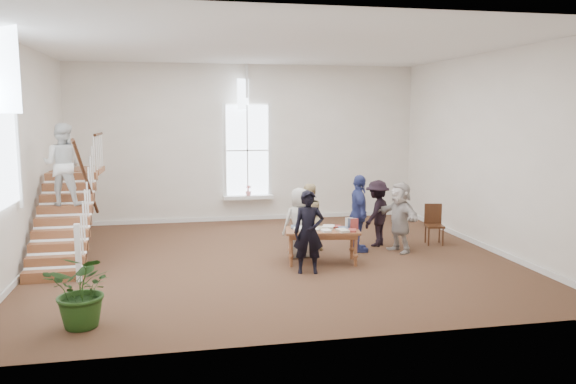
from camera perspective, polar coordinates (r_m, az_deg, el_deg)
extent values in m
plane|color=#44291B|center=(12.27, -1.46, -6.74)|extent=(10.00, 10.00, 0.00)
plane|color=silver|center=(16.34, -4.19, 4.95)|extent=(10.00, 0.00, 10.00)
plane|color=silver|center=(7.52, 4.34, 1.25)|extent=(10.00, 0.00, 10.00)
plane|color=silver|center=(12.10, -25.57, 3.08)|extent=(0.00, 9.00, 9.00)
plane|color=silver|center=(13.66, 19.70, 3.88)|extent=(0.00, 9.00, 9.00)
plane|color=white|center=(11.94, -1.54, 14.63)|extent=(10.00, 10.00, 0.00)
cube|color=white|center=(16.32, -4.05, -0.53)|extent=(1.45, 0.28, 0.10)
plane|color=white|center=(16.29, -4.15, 4.23)|extent=(2.60, 0.00, 2.60)
plane|color=white|center=(16.26, -4.21, 9.87)|extent=(0.60, 0.60, 0.85)
cube|color=white|center=(16.57, -4.10, -2.64)|extent=(10.00, 0.04, 0.12)
imported|color=pink|center=(16.26, -4.05, 0.15)|extent=(0.17, 0.17, 0.30)
cube|color=brown|center=(11.55, -22.73, -7.83)|extent=(1.10, 0.30, 0.20)
cube|color=brown|center=(11.78, -22.50, -6.50)|extent=(1.10, 0.30, 0.20)
cube|color=brown|center=(12.02, -22.28, -5.22)|extent=(1.10, 0.30, 0.20)
cube|color=brown|center=(12.26, -22.06, -3.99)|extent=(1.10, 0.30, 0.20)
cube|color=brown|center=(12.52, -21.86, -2.81)|extent=(1.10, 0.30, 0.20)
cube|color=brown|center=(12.77, -21.66, -1.68)|extent=(1.10, 0.30, 0.20)
cube|color=brown|center=(13.03, -21.48, -0.59)|extent=(1.10, 0.30, 0.20)
cube|color=brown|center=(13.30, -21.30, 0.45)|extent=(1.10, 0.30, 0.20)
cube|color=brown|center=(13.57, -21.12, 1.45)|extent=(1.10, 0.30, 0.20)
cube|color=brown|center=(14.45, -20.53, 2.01)|extent=(1.10, 1.20, 0.12)
cube|color=white|center=(11.20, -20.54, -5.81)|extent=(0.10, 0.10, 1.10)
cylinder|color=#35180E|center=(12.31, -19.78, 1.12)|extent=(0.07, 2.74, 1.86)
imported|color=silver|center=(12.65, -21.89, 2.62)|extent=(0.94, 0.79, 1.72)
cube|color=brown|center=(11.76, 3.51, -3.95)|extent=(1.63, 1.01, 0.05)
cube|color=brown|center=(11.78, 3.51, -4.31)|extent=(1.49, 0.87, 0.10)
cylinder|color=brown|center=(11.53, 0.32, -6.03)|extent=(0.07, 0.07, 0.67)
cylinder|color=brown|center=(11.65, 6.88, -5.95)|extent=(0.07, 0.07, 0.67)
cylinder|color=brown|center=(12.08, 0.23, -5.38)|extent=(0.07, 0.07, 0.67)
cylinder|color=brown|center=(12.19, 6.50, -5.31)|extent=(0.07, 0.07, 0.67)
cube|color=silver|center=(11.95, 4.18, -3.52)|extent=(0.22, 0.25, 0.05)
cube|color=beige|center=(11.67, 1.08, -3.82)|extent=(0.19, 0.30, 0.04)
cube|color=tan|center=(11.82, 3.36, -3.68)|extent=(0.21, 0.28, 0.04)
cube|color=silver|center=(11.81, 2.31, -3.68)|extent=(0.25, 0.23, 0.04)
cube|color=#4C5972|center=(11.91, 0.79, -3.57)|extent=(0.26, 0.33, 0.03)
cube|color=maroon|center=(11.64, 6.35, -3.89)|extent=(0.31, 0.32, 0.04)
cube|color=white|center=(11.77, 1.12, -3.70)|extent=(0.28, 0.31, 0.04)
cube|color=#BFB299|center=(11.70, 2.78, -3.80)|extent=(0.28, 0.30, 0.03)
cube|color=silver|center=(11.80, 1.58, -3.67)|extent=(0.30, 0.33, 0.04)
cube|color=beige|center=(11.58, 5.59, -3.92)|extent=(0.22, 0.32, 0.05)
cube|color=tan|center=(11.65, 5.36, -3.88)|extent=(0.18, 0.23, 0.03)
cube|color=silver|center=(11.89, 4.11, -3.56)|extent=(0.33, 0.37, 0.05)
cube|color=#4C5972|center=(11.77, 5.65, -3.73)|extent=(0.22, 0.32, 0.05)
cube|color=maroon|center=(11.97, 4.90, -3.53)|extent=(0.23, 0.21, 0.04)
cube|color=white|center=(11.56, 3.87, -3.95)|extent=(0.21, 0.22, 0.04)
cube|color=#BFB299|center=(11.67, 3.81, -3.83)|extent=(0.22, 0.29, 0.04)
cube|color=silver|center=(11.70, 2.68, -3.80)|extent=(0.18, 0.24, 0.04)
cube|color=beige|center=(11.93, 1.51, -3.57)|extent=(0.22, 0.20, 0.03)
imported|color=black|center=(11.01, 2.11, -4.09)|extent=(0.66, 0.49, 1.64)
imported|color=beige|center=(12.24, 1.21, -3.12)|extent=(0.79, 0.56, 1.53)
imported|color=tan|center=(12.78, 2.04, -2.60)|extent=(0.87, 0.76, 1.54)
imported|color=navy|center=(12.78, 7.22, -2.17)|extent=(0.55, 1.07, 1.75)
imported|color=black|center=(13.42, 9.04, -2.13)|extent=(1.12, 1.13, 1.56)
imported|color=#BBB0A8|center=(12.93, 11.28, -2.50)|extent=(0.85, 1.55, 1.60)
imported|color=#1E3E13|center=(8.86, -20.04, -9.31)|extent=(1.24, 1.16, 1.14)
cube|color=#35180E|center=(13.89, 14.65, -3.37)|extent=(0.49, 0.49, 0.05)
cube|color=#35180E|center=(14.02, 14.51, -2.14)|extent=(0.41, 0.13, 0.49)
cylinder|color=#35180E|center=(13.74, 14.10, -4.44)|extent=(0.04, 0.04, 0.44)
cylinder|color=#35180E|center=(13.82, 15.46, -4.42)|extent=(0.04, 0.04, 0.44)
cylinder|color=#35180E|center=(14.06, 13.79, -4.15)|extent=(0.04, 0.04, 0.44)
cylinder|color=#35180E|center=(14.14, 15.12, -4.13)|extent=(0.04, 0.04, 0.44)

